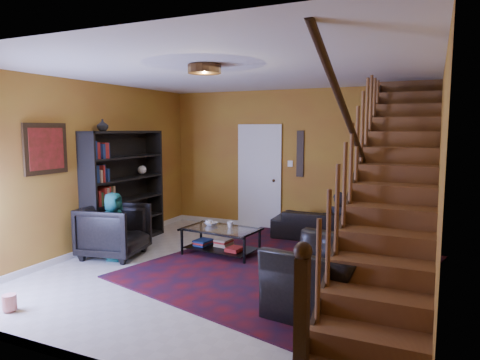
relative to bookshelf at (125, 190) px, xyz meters
The scene contains 21 objects.
floor 2.66m from the bookshelf, 14.01° to the right, with size 5.50×5.50×0.00m, color beige.
room 1.59m from the bookshelf, 34.27° to the left, with size 5.50×5.50×5.50m.
staircase 4.59m from the bookshelf, ahead, with size 0.95×5.02×3.18m.
bookshelf is the anchor object (origin of this frame).
door 2.73m from the bookshelf, 51.26° to the left, with size 0.82×0.05×2.05m, color silver.
framed_picture 1.70m from the bookshelf, 96.28° to the right, with size 0.04×0.74×0.74m, color maroon.
wall_hanging 3.38m from the bookshelf, 39.82° to the left, with size 0.14×0.03×0.90m, color black.
ceiling_fixture 3.30m from the bookshelf, 30.20° to the right, with size 0.40×0.40×0.10m, color #3F2814.
rug 3.15m from the bookshelf, ahead, with size 3.52×4.02×0.02m, color #4F0E13.
sofa 3.65m from the bookshelf, 28.31° to the left, with size 1.85×0.72×0.54m, color black.
armchair_left 0.97m from the bookshelf, 63.65° to the right, with size 0.90×0.92×0.84m, color black.
armchair_right 4.18m from the bookshelf, 19.50° to the right, with size 1.20×1.05×0.78m, color black.
person_adult_a 3.91m from the bookshelf, 27.13° to the left, with size 0.50×0.33×1.36m, color black.
person_adult_b 4.35m from the bookshelf, 24.14° to the left, with size 0.61×0.48×1.26m, color black.
person_child 1.05m from the bookshelf, 61.57° to the right, with size 0.52×0.34×1.06m, color #1C6C66.
coffee_table 2.00m from the bookshelf, ahead, with size 1.23×0.80×0.44m.
cup_a 1.67m from the bookshelf, ahead, with size 0.11×0.11×0.09m, color #999999.
cup_b 2.04m from the bookshelf, ahead, with size 0.10×0.10×0.09m, color #999999.
bowl 1.71m from the bookshelf, ahead, with size 0.20×0.20×0.05m, color #999999.
vase 1.24m from the bookshelf, 90.00° to the right, with size 0.18×0.18×0.19m, color #999999.
popcorn_bucket 3.06m from the bookshelf, 76.33° to the right, with size 0.15×0.15×0.17m, color red.
Camera 1 is at (2.54, -5.35, 2.04)m, focal length 32.00 mm.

